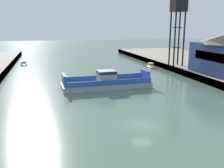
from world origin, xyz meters
The scene contains 5 objects.
ground_plane centered at (0.00, 0.00, 0.00)m, with size 400.00×400.00×0.00m, color #4C6656.
chain_ferry centered at (0.17, 21.23, 1.12)m, with size 18.93×6.36×3.71m.
moored_boat_near_left centered at (-19.45, 59.48, 0.49)m, with size 3.01×6.57×1.33m.
moored_boat_mid_left centered at (19.83, 43.24, 0.53)m, with size 1.96×5.57×1.43m.
crane_tower centered at (24.19, 35.77, 16.42)m, with size 3.64×3.64×18.43m.
Camera 1 is at (-11.88, -29.55, 12.98)m, focal length 40.39 mm.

